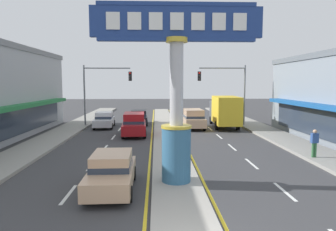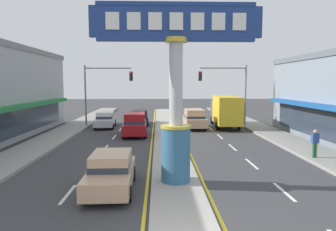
# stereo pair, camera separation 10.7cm
# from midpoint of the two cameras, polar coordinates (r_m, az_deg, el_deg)

# --- Properties ---
(median_strip) EXTENTS (2.12, 52.00, 0.14)m
(median_strip) POSITION_cam_midpoint_polar(r_m,az_deg,el_deg) (25.69, -0.01, -3.76)
(median_strip) COLOR #A39E93
(median_strip) RESTS_ON ground
(sidewalk_left) EXTENTS (2.77, 60.00, 0.18)m
(sidewalk_left) POSITION_cam_midpoint_polar(r_m,az_deg,el_deg) (25.09, -21.03, -4.35)
(sidewalk_left) COLOR gray
(sidewalk_left) RESTS_ON ground
(sidewalk_right) EXTENTS (2.77, 60.00, 0.18)m
(sidewalk_right) POSITION_cam_midpoint_polar(r_m,az_deg,el_deg) (25.68, 20.82, -4.11)
(sidewalk_right) COLOR gray
(sidewalk_right) RESTS_ON ground
(lane_markings) EXTENTS (8.86, 52.00, 0.01)m
(lane_markings) POSITION_cam_midpoint_polar(r_m,az_deg,el_deg) (24.37, 0.09, -4.45)
(lane_markings) COLOR silver
(lane_markings) RESTS_ON ground
(district_sign) EXTENTS (7.17, 1.32, 7.58)m
(district_sign) POSITION_cam_midpoint_polar(r_m,az_deg,el_deg) (13.25, 1.69, 3.84)
(district_sign) COLOR #33668C
(district_sign) RESTS_ON median_strip
(traffic_light_left_side) EXTENTS (4.86, 0.46, 6.20)m
(traffic_light_left_side) POSITION_cam_midpoint_polar(r_m,az_deg,el_deg) (32.05, -11.75, 5.55)
(traffic_light_left_side) COLOR slate
(traffic_light_left_side) RESTS_ON ground
(traffic_light_right_side) EXTENTS (4.86, 0.46, 6.20)m
(traffic_light_right_side) POSITION_cam_midpoint_polar(r_m,az_deg,el_deg) (31.86, 11.09, 5.56)
(traffic_light_right_side) COLOR slate
(traffic_light_right_side) RESTS_ON ground
(sedan_near_right_lane) EXTENTS (1.96, 4.36, 1.53)m
(sedan_near_right_lane) POSITION_cam_midpoint_polar(r_m,az_deg,el_deg) (33.39, -5.10, -0.29)
(sedan_near_right_lane) COLOR black
(sedan_near_right_lane) RESTS_ON ground
(sedan_far_right_lane) EXTENTS (1.90, 4.33, 1.53)m
(sedan_far_right_lane) POSITION_cam_midpoint_polar(r_m,az_deg,el_deg) (13.23, -10.16, -10.00)
(sedan_far_right_lane) COLOR tan
(sedan_far_right_lane) RESTS_ON ground
(box_truck_near_left_lane) EXTENTS (2.51, 7.00, 3.12)m
(box_truck_near_left_lane) POSITION_cam_midpoint_polar(r_m,az_deg,el_deg) (31.36, 10.57, 0.89)
(box_truck_near_left_lane) COLOR #4C5156
(box_truck_near_left_lane) RESTS_ON ground
(suv_mid_left_lane) EXTENTS (2.12, 4.68, 1.90)m
(suv_mid_left_lane) POSITION_cam_midpoint_polar(r_m,az_deg,el_deg) (26.34, -5.97, -1.54)
(suv_mid_left_lane) COLOR maroon
(suv_mid_left_lane) RESTS_ON ground
(sedan_far_left_oncoming) EXTENTS (2.00, 4.38, 1.53)m
(sedan_far_left_oncoming) POSITION_cam_midpoint_polar(r_m,az_deg,el_deg) (31.54, -11.33, -0.75)
(sedan_far_left_oncoming) COLOR silver
(sedan_far_left_oncoming) RESTS_ON ground
(suv_kerb_right) EXTENTS (2.09, 4.66, 1.90)m
(suv_kerb_right) POSITION_cam_midpoint_polar(r_m,az_deg,el_deg) (30.25, 4.85, -0.56)
(suv_kerb_right) COLOR tan
(suv_kerb_right) RESTS_ON ground
(pedestrian_near_kerb) EXTENTS (0.42, 0.26, 1.60)m
(pedestrian_near_kerb) POSITION_cam_midpoint_polar(r_m,az_deg,el_deg) (19.61, 25.45, -4.37)
(pedestrian_near_kerb) COLOR #336B3D
(pedestrian_near_kerb) RESTS_ON sidewalk_right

